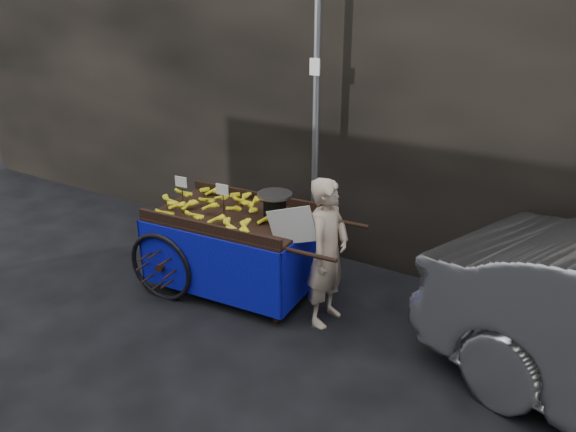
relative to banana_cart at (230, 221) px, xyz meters
The scene contains 6 objects.
ground 0.89m from the banana_cart, 54.08° to the right, with size 80.00×80.00×0.00m, color black.
building_wall 2.91m from the banana_cart, 74.87° to the left, with size 13.50×2.00×5.00m.
street_pole 1.64m from the banana_cart, 61.97° to the left, with size 0.12×0.10×4.00m.
banana_cart is the anchor object (origin of this frame).
vendor 1.25m from the banana_cart, ahead, with size 0.82×0.58×1.55m.
plastic_bag 1.02m from the banana_cart, 13.14° to the right, with size 0.29×0.23×0.26m, color blue.
Camera 1 is at (3.28, -4.21, 3.28)m, focal length 35.00 mm.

